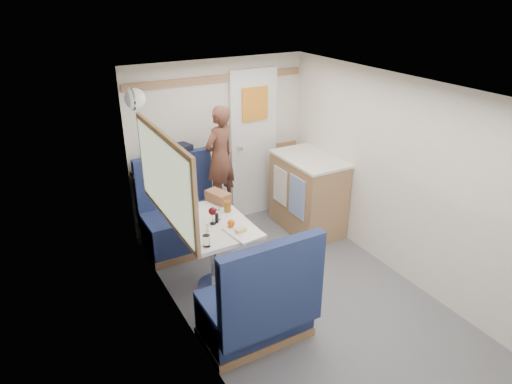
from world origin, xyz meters
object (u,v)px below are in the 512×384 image
salt_grinder (208,227)px  tumbler_left (206,241)px  galley_counter (308,193)px  tumbler_mid (196,202)px  tumbler_right (218,215)px  orange_fruit (231,223)px  beer_glass (227,206)px  pepper_grinder (217,218)px  dome_light (135,99)px  bench_far (183,223)px  bench_near (258,311)px  tray (244,232)px  cheese_block (241,230)px  bread_loaf (218,197)px  duffel_bag (172,156)px  dinette_table (214,236)px  wine_glass (213,212)px  person (220,157)px

salt_grinder → tumbler_left: bearing=-116.7°
galley_counter → tumbler_mid: 1.53m
tumbler_right → salt_grinder: 0.24m
orange_fruit → beer_glass: 0.34m
pepper_grinder → tumbler_left: bearing=-126.3°
dome_light → bench_far: bearing=2.1°
bench_near → beer_glass: size_ratio=9.63×
tumbler_right → pepper_grinder: size_ratio=1.14×
salt_grinder → tray: bearing=-34.5°
cheese_block → tumbler_right: tumbler_right is taller
cheese_block → pepper_grinder: (-0.10, 0.29, 0.01)m
cheese_block → tumbler_mid: size_ratio=0.95×
bench_near → bread_loaf: bearing=79.8°
tumbler_right → bread_loaf: bread_loaf is taller
duffel_bag → tumbler_mid: bearing=-108.0°
beer_glass → tumbler_left: bearing=-131.2°
bench_far → tumbler_right: bearing=-85.9°
dinette_table → tumbler_mid: (-0.02, 0.38, 0.20)m
wine_glass → salt_grinder: (-0.10, -0.11, -0.08)m
bench_near → wine_glass: bench_near is taller
bench_near → person: size_ratio=0.92×
tumbler_mid → beer_glass: beer_glass is taller
dinette_table → tumbler_left: 0.48m
bench_far → tumbler_right: (0.06, -0.84, 0.47)m
dinette_table → pepper_grinder: (0.03, -0.02, 0.20)m
person → pepper_grinder: size_ratio=12.84×
orange_fruit → tumbler_left: bearing=-150.8°
bench_far → bread_loaf: 0.72m
tray → beer_glass: beer_glass is taller
tray → tumbler_mid: bearing=104.3°
dinette_table → orange_fruit: bearing=-63.3°
tumbler_left → bread_loaf: bread_loaf is taller
galley_counter → beer_glass: size_ratio=8.43×
beer_glass → tray: bearing=-96.9°
galley_counter → cheese_block: galley_counter is taller
bench_far → person: bearing=-7.2°
bench_near → dome_light: 2.28m
person → wine_glass: size_ratio=6.80×
dinette_table → beer_glass: size_ratio=8.43×
tumbler_mid → dome_light: bearing=127.8°
dome_light → tumbler_right: 1.36m
beer_glass → tumbler_right: bearing=-145.3°
pepper_grinder → salt_grinder: 0.18m
bench_near → duffel_bag: bearing=89.7°
tray → galley_counter: bearing=33.7°
dinette_table → cheese_block: size_ratio=9.66×
bench_far → tumbler_mid: bearing=-92.5°
tray → orange_fruit: (-0.06, 0.14, 0.04)m
duffel_bag → beer_glass: 1.04m
duffel_bag → bread_loaf: (0.21, -0.75, -0.23)m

